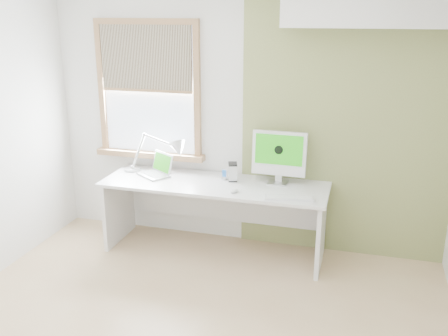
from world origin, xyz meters
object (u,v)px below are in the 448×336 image
(desk, at_px, (216,199))
(laptop, at_px, (157,170))
(desk_lamp, at_px, (170,151))
(external_drive, at_px, (233,172))
(imac, at_px, (279,154))

(desk, height_order, laptop, laptop)
(laptop, bearing_deg, desk, -2.06)
(desk, xyz_separation_m, desk_lamp, (-0.56, 0.19, 0.41))
(desk_lamp, bearing_deg, laptop, -115.11)
(desk, xyz_separation_m, laptop, (-0.63, 0.02, 0.25))
(laptop, distance_m, external_drive, 0.78)
(imac, bearing_deg, laptop, -175.67)
(laptop, height_order, imac, imac)
(desk, bearing_deg, desk_lamp, 161.50)
(laptop, xyz_separation_m, imac, (1.23, 0.09, 0.23))
(desk_lamp, bearing_deg, imac, -3.47)
(imac, bearing_deg, desk_lamp, 176.53)
(external_drive, relative_size, imac, 0.33)
(desk_lamp, relative_size, external_drive, 4.21)
(desk, xyz_separation_m, imac, (0.60, 0.12, 0.48))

